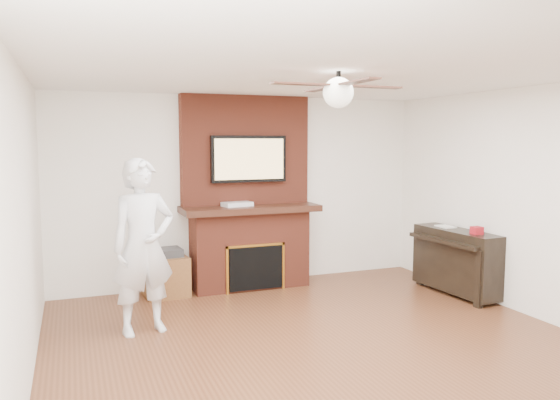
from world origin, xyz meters
name	(u,v)px	position (x,y,z in m)	size (l,w,h in m)	color
room_shell	(337,217)	(0.00, 0.00, 1.25)	(5.36, 5.86, 2.86)	#4F2A17
fireplace	(248,211)	(0.00, 2.55, 1.00)	(1.78, 0.64, 2.50)	maroon
tv	(249,159)	(0.00, 2.50, 1.68)	(1.00, 0.08, 0.60)	black
ceiling_fan	(338,91)	(0.00, 0.00, 2.33)	(1.21, 1.21, 0.31)	black
person	(143,246)	(-1.51, 1.23, 0.87)	(0.64, 0.43, 1.75)	silver
side_table	(166,274)	(-1.10, 2.48, 0.27)	(0.55, 0.55, 0.59)	brown
piano	(456,260)	(2.30, 1.23, 0.44)	(0.54, 1.27, 0.90)	black
cable_box	(237,204)	(-0.18, 2.45, 1.11)	(0.37, 0.21, 0.05)	silver
candle_orange	(239,285)	(-0.19, 2.38, 0.06)	(0.07, 0.07, 0.12)	orange
candle_green	(251,287)	(-0.05, 2.31, 0.04)	(0.08, 0.08, 0.08)	#3D712D
candle_cream	(257,285)	(0.06, 2.36, 0.05)	(0.08, 0.08, 0.11)	#FFE1CA
candle_blue	(270,284)	(0.24, 2.36, 0.04)	(0.07, 0.07, 0.08)	#2F488E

